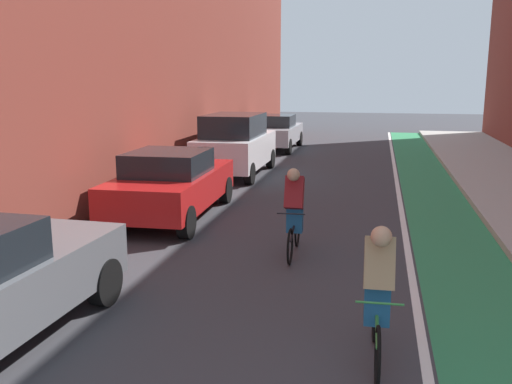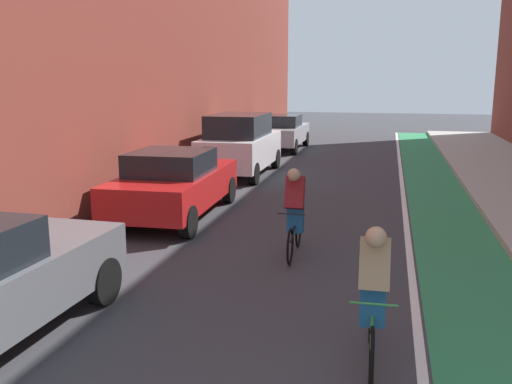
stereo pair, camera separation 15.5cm
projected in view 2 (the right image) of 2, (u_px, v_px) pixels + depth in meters
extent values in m
plane|color=#38383D|center=(315.00, 201.00, 14.27)|extent=(76.31, 76.31, 0.00)
cube|color=#2D8451|center=(436.00, 191.00, 15.46)|extent=(1.60, 34.69, 0.00)
cube|color=white|center=(403.00, 190.00, 15.67)|extent=(0.12, 34.69, 0.00)
cylinder|color=black|center=(2.00, 271.00, 8.10)|extent=(0.24, 0.67, 0.66)
cylinder|color=black|center=(103.00, 281.00, 7.69)|extent=(0.24, 0.67, 0.66)
cube|color=red|center=(175.00, 187.00, 12.51)|extent=(1.98, 4.42, 0.70)
cube|color=black|center=(171.00, 163.00, 12.19)|extent=(1.67, 1.88, 0.55)
cylinder|color=black|center=(166.00, 187.00, 14.31)|extent=(0.24, 0.67, 0.66)
cylinder|color=black|center=(229.00, 190.00, 13.98)|extent=(0.24, 0.67, 0.66)
cylinder|color=black|center=(109.00, 218.00, 11.18)|extent=(0.24, 0.67, 0.66)
cylinder|color=black|center=(188.00, 222.00, 10.86)|extent=(0.24, 0.67, 0.66)
cube|color=silver|center=(241.00, 150.00, 17.98)|extent=(1.83, 4.30, 0.95)
cube|color=black|center=(239.00, 126.00, 17.61)|extent=(1.61, 2.58, 0.75)
cylinder|color=black|center=(230.00, 157.00, 19.78)|extent=(0.22, 0.66, 0.66)
cylinder|color=black|center=(276.00, 159.00, 19.40)|extent=(0.22, 0.66, 0.66)
cylinder|color=black|center=(201.00, 171.00, 16.74)|extent=(0.22, 0.66, 0.66)
cylinder|color=black|center=(254.00, 174.00, 16.36)|extent=(0.22, 0.66, 0.66)
cube|color=#9EA0A8|center=(280.00, 134.00, 24.47)|extent=(1.95, 4.34, 0.70)
cube|color=black|center=(280.00, 121.00, 24.15)|extent=(1.72, 1.82, 0.55)
cylinder|color=black|center=(268.00, 138.00, 26.28)|extent=(0.22, 0.66, 0.66)
cylinder|color=black|center=(306.00, 139.00, 25.88)|extent=(0.22, 0.66, 0.66)
cylinder|color=black|center=(252.00, 146.00, 23.20)|extent=(0.22, 0.66, 0.66)
cylinder|color=black|center=(294.00, 147.00, 22.79)|extent=(0.22, 0.66, 0.66)
torus|color=black|center=(371.00, 358.00, 5.57)|extent=(0.06, 0.65, 0.65)
torus|color=black|center=(371.00, 316.00, 6.58)|extent=(0.06, 0.65, 0.65)
cylinder|color=#338C3F|center=(372.00, 317.00, 6.03)|extent=(0.08, 0.96, 0.33)
cylinder|color=#338C3F|center=(372.00, 303.00, 6.19)|extent=(0.04, 0.12, 0.55)
cylinder|color=#338C3F|center=(374.00, 304.00, 5.54)|extent=(0.48, 0.04, 0.02)
cube|color=#1E598C|center=(373.00, 300.00, 6.10)|extent=(0.29, 0.25, 0.56)
cube|color=tan|center=(375.00, 264.00, 5.89)|extent=(0.33, 0.41, 0.60)
sphere|color=tan|center=(376.00, 237.00, 5.67)|extent=(0.22, 0.22, 0.22)
torus|color=black|center=(290.00, 247.00, 9.31)|extent=(0.06, 0.62, 0.62)
torus|color=black|center=(298.00, 230.00, 10.32)|extent=(0.06, 0.62, 0.62)
cylinder|color=black|center=(295.00, 226.00, 9.77)|extent=(0.07, 0.96, 0.33)
cylinder|color=black|center=(296.00, 219.00, 9.93)|extent=(0.04, 0.12, 0.55)
cylinder|color=black|center=(291.00, 214.00, 9.28)|extent=(0.48, 0.04, 0.02)
cube|color=#1E598C|center=(296.00, 217.00, 9.84)|extent=(0.29, 0.25, 0.56)
cube|color=maroon|center=(295.00, 193.00, 9.63)|extent=(0.33, 0.41, 0.60)
sphere|color=tan|center=(294.00, 175.00, 9.41)|extent=(0.22, 0.22, 0.22)
cube|color=#1E598C|center=(296.00, 190.00, 9.74)|extent=(0.27, 0.28, 0.39)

